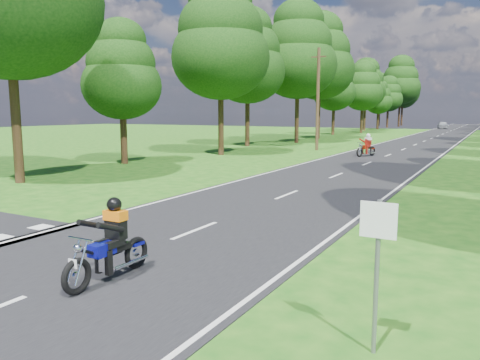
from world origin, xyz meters
The scene contains 9 objects.
ground centered at (0.00, 0.00, 0.00)m, with size 160.00×160.00×0.00m, color #165112.
main_road centered at (0.00, 50.00, 0.01)m, with size 7.00×140.00×0.02m, color black.
road_markings centered at (-0.14, 48.13, 0.02)m, with size 7.40×140.00×0.01m.
treeline centered at (1.43, 60.06, 8.25)m, with size 40.00×115.35×14.78m.
telegraph_pole centered at (-6.00, 28.00, 4.07)m, with size 1.20×0.26×8.00m.
road_sign centered at (5.50, -2.01, 1.34)m, with size 0.45×0.07×2.00m.
rider_near_blue centered at (0.67, -1.74, 0.78)m, with size 0.60×1.81×1.51m, color #0B0E83, non-canonical shape.
rider_far_red centered at (-1.18, 24.45, 0.80)m, with size 0.62×1.87×1.56m, color maroon, non-canonical shape.
distant_car centered at (-2.18, 83.39, 0.69)m, with size 1.57×3.91×1.33m, color #B8BCC0.
Camera 1 is at (6.72, -7.75, 3.07)m, focal length 35.00 mm.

